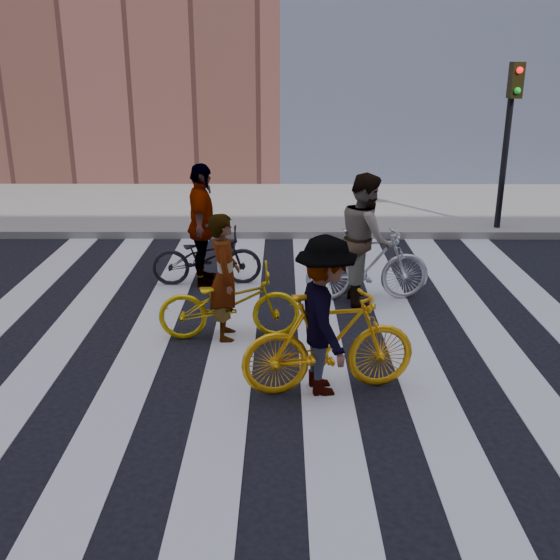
{
  "coord_description": "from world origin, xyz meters",
  "views": [
    {
      "loc": [
        0.07,
        -7.45,
        3.47
      ],
      "look_at": [
        0.04,
        0.3,
        0.78
      ],
      "focal_mm": 42.0,
      "sensor_mm": 36.0,
      "label": 1
    }
  ],
  "objects_px": {
    "traffic_signal": "(510,120)",
    "rider_right": "(325,316)",
    "bike_dark_rear": "(207,257)",
    "rider_rear": "(202,226)",
    "rider_left": "(225,277)",
    "bike_yellow_left": "(229,303)",
    "rider_mid": "(365,238)",
    "bike_silver_mid": "(368,265)",
    "bike_yellow_right": "(329,343)"
  },
  "relations": [
    {
      "from": "bike_yellow_right",
      "to": "rider_right",
      "type": "height_order",
      "value": "rider_right"
    },
    {
      "from": "traffic_signal",
      "to": "bike_yellow_left",
      "type": "bearing_deg",
      "value": -134.89
    },
    {
      "from": "bike_yellow_right",
      "to": "bike_dark_rear",
      "type": "distance_m",
      "value": 3.85
    },
    {
      "from": "bike_yellow_left",
      "to": "rider_left",
      "type": "relative_size",
      "value": 1.1
    },
    {
      "from": "traffic_signal",
      "to": "bike_yellow_right",
      "type": "distance_m",
      "value": 7.68
    },
    {
      "from": "traffic_signal",
      "to": "bike_dark_rear",
      "type": "relative_size",
      "value": 1.95
    },
    {
      "from": "rider_mid",
      "to": "rider_rear",
      "type": "height_order",
      "value": "rider_rear"
    },
    {
      "from": "traffic_signal",
      "to": "bike_dark_rear",
      "type": "distance_m",
      "value": 6.53
    },
    {
      "from": "traffic_signal",
      "to": "bike_silver_mid",
      "type": "height_order",
      "value": "traffic_signal"
    },
    {
      "from": "rider_left",
      "to": "rider_mid",
      "type": "distance_m",
      "value": 2.36
    },
    {
      "from": "bike_dark_rear",
      "to": "rider_rear",
      "type": "height_order",
      "value": "rider_rear"
    },
    {
      "from": "traffic_signal",
      "to": "bike_dark_rear",
      "type": "height_order",
      "value": "traffic_signal"
    },
    {
      "from": "bike_yellow_right",
      "to": "rider_rear",
      "type": "bearing_deg",
      "value": 16.45
    },
    {
      "from": "bike_dark_rear",
      "to": "rider_right",
      "type": "distance_m",
      "value": 3.85
    },
    {
      "from": "rider_left",
      "to": "rider_rear",
      "type": "relative_size",
      "value": 0.85
    },
    {
      "from": "traffic_signal",
      "to": "rider_rear",
      "type": "height_order",
      "value": "traffic_signal"
    },
    {
      "from": "traffic_signal",
      "to": "rider_right",
      "type": "distance_m",
      "value": 7.64
    },
    {
      "from": "traffic_signal",
      "to": "bike_silver_mid",
      "type": "bearing_deg",
      "value": -130.12
    },
    {
      "from": "rider_rear",
      "to": "rider_right",
      "type": "bearing_deg",
      "value": -157.87
    },
    {
      "from": "bike_yellow_left",
      "to": "rider_rear",
      "type": "xyz_separation_m",
      "value": [
        -0.57,
        2.05,
        0.49
      ]
    },
    {
      "from": "bike_silver_mid",
      "to": "bike_yellow_left",
      "type": "bearing_deg",
      "value": 121.23
    },
    {
      "from": "bike_yellow_left",
      "to": "rider_mid",
      "type": "xyz_separation_m",
      "value": [
        1.87,
        1.36,
        0.47
      ]
    },
    {
      "from": "traffic_signal",
      "to": "bike_yellow_left",
      "type": "height_order",
      "value": "traffic_signal"
    },
    {
      "from": "bike_yellow_left",
      "to": "rider_right",
      "type": "bearing_deg",
      "value": -146.16
    },
    {
      "from": "bike_silver_mid",
      "to": "rider_rear",
      "type": "xyz_separation_m",
      "value": [
        -2.49,
        0.69,
        0.41
      ]
    },
    {
      "from": "bike_dark_rear",
      "to": "rider_mid",
      "type": "relative_size",
      "value": 0.9
    },
    {
      "from": "traffic_signal",
      "to": "rider_right",
      "type": "relative_size",
      "value": 1.92
    },
    {
      "from": "traffic_signal",
      "to": "bike_silver_mid",
      "type": "xyz_separation_m",
      "value": [
        -3.08,
        -3.66,
        -1.73
      ]
    },
    {
      "from": "rider_mid",
      "to": "rider_rear",
      "type": "bearing_deg",
      "value": 70.06
    },
    {
      "from": "traffic_signal",
      "to": "rider_mid",
      "type": "xyz_separation_m",
      "value": [
        -3.13,
        -3.66,
        -1.33
      ]
    },
    {
      "from": "bike_silver_mid",
      "to": "rider_left",
      "type": "height_order",
      "value": "rider_left"
    },
    {
      "from": "bike_dark_rear",
      "to": "rider_rear",
      "type": "bearing_deg",
      "value": 86.14
    },
    {
      "from": "traffic_signal",
      "to": "bike_dark_rear",
      "type": "xyz_separation_m",
      "value": [
        -5.52,
        -2.97,
        -1.83
      ]
    },
    {
      "from": "bike_silver_mid",
      "to": "rider_right",
      "type": "height_order",
      "value": "rider_right"
    },
    {
      "from": "bike_yellow_left",
      "to": "rider_right",
      "type": "height_order",
      "value": "rider_right"
    },
    {
      "from": "rider_mid",
      "to": "rider_right",
      "type": "distance_m",
      "value": 2.87
    },
    {
      "from": "traffic_signal",
      "to": "bike_yellow_left",
      "type": "relative_size",
      "value": 1.85
    },
    {
      "from": "bike_silver_mid",
      "to": "rider_rear",
      "type": "distance_m",
      "value": 2.61
    },
    {
      "from": "rider_left",
      "to": "bike_yellow_left",
      "type": "bearing_deg",
      "value": -94.63
    },
    {
      "from": "bike_silver_mid",
      "to": "rider_mid",
      "type": "relative_size",
      "value": 0.96
    },
    {
      "from": "bike_yellow_left",
      "to": "bike_dark_rear",
      "type": "height_order",
      "value": "bike_yellow_left"
    },
    {
      "from": "bike_dark_rear",
      "to": "rider_left",
      "type": "relative_size",
      "value": 1.05
    },
    {
      "from": "rider_left",
      "to": "bike_silver_mid",
      "type": "bearing_deg",
      "value": -59.95
    },
    {
      "from": "bike_silver_mid",
      "to": "rider_left",
      "type": "bearing_deg",
      "value": 120.53
    },
    {
      "from": "rider_left",
      "to": "rider_right",
      "type": "bearing_deg",
      "value": -144.93
    },
    {
      "from": "rider_mid",
      "to": "rider_right",
      "type": "xyz_separation_m",
      "value": [
        -0.75,
        -2.77,
        -0.08
      ]
    },
    {
      "from": "traffic_signal",
      "to": "bike_yellow_right",
      "type": "height_order",
      "value": "traffic_signal"
    },
    {
      "from": "bike_dark_rear",
      "to": "rider_left",
      "type": "distance_m",
      "value": 2.14
    },
    {
      "from": "traffic_signal",
      "to": "rider_left",
      "type": "xyz_separation_m",
      "value": [
        -5.05,
        -5.02,
        -1.46
      ]
    },
    {
      "from": "rider_rear",
      "to": "traffic_signal",
      "type": "bearing_deg",
      "value": -65.8
    }
  ]
}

